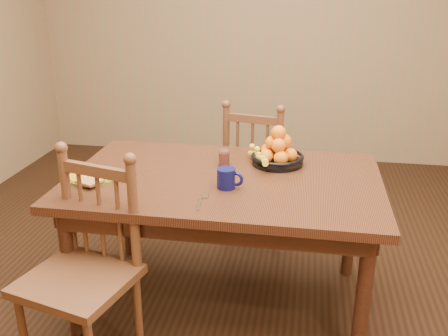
% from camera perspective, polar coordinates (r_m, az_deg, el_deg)
% --- Properties ---
extents(room, '(4.52, 5.02, 2.72)m').
position_cam_1_polar(room, '(2.41, 0.00, 12.31)').
color(room, black).
rests_on(room, ground).
extents(dining_table, '(1.60, 1.00, 0.75)m').
position_cam_1_polar(dining_table, '(2.60, 0.00, -2.78)').
color(dining_table, black).
rests_on(dining_table, ground).
extents(chair_far, '(0.51, 0.49, 0.96)m').
position_cam_1_polar(chair_far, '(3.41, 3.92, -0.53)').
color(chair_far, '#542D19').
rests_on(chair_far, ground).
extents(chair_near, '(0.54, 0.53, 0.99)m').
position_cam_1_polar(chair_near, '(2.36, -15.76, -11.31)').
color(chair_near, '#542D19').
rests_on(chair_near, ground).
extents(breakfast_plate, '(0.26, 0.30, 0.04)m').
position_cam_1_polar(breakfast_plate, '(2.64, -14.69, -0.86)').
color(breakfast_plate, '#59601E').
rests_on(breakfast_plate, dining_table).
extents(fork, '(0.04, 0.18, 0.00)m').
position_cam_1_polar(fork, '(2.29, -2.61, -3.76)').
color(fork, silver).
rests_on(fork, dining_table).
extents(spoon, '(0.06, 0.15, 0.01)m').
position_cam_1_polar(spoon, '(2.66, -12.07, -0.60)').
color(spoon, silver).
rests_on(spoon, dining_table).
extents(coffee_mug, '(0.13, 0.09, 0.10)m').
position_cam_1_polar(coffee_mug, '(2.42, 0.34, -1.17)').
color(coffee_mug, '#0A0C3A').
rests_on(coffee_mug, dining_table).
extents(juice_glass, '(0.06, 0.06, 0.09)m').
position_cam_1_polar(juice_glass, '(2.71, 0.03, 1.11)').
color(juice_glass, silver).
rests_on(juice_glass, dining_table).
extents(fruit_bowl, '(0.32, 0.32, 0.22)m').
position_cam_1_polar(fruit_bowl, '(2.74, 6.03, 1.71)').
color(fruit_bowl, black).
rests_on(fruit_bowl, dining_table).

